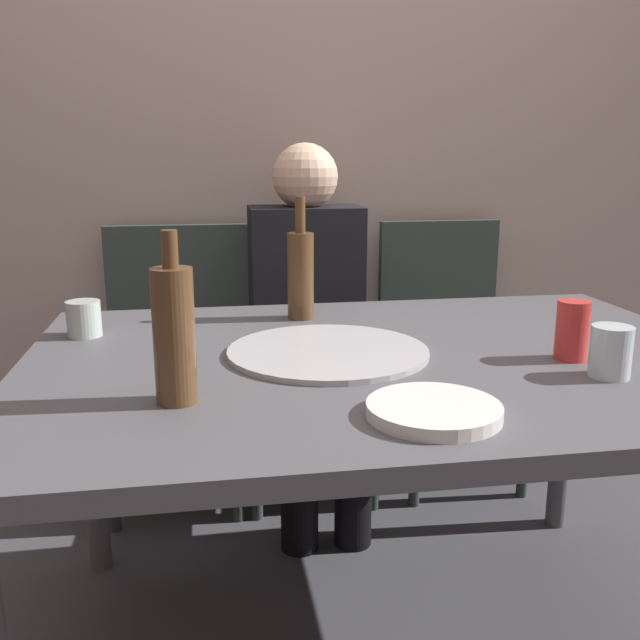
{
  "coord_description": "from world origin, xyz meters",
  "views": [
    {
      "loc": [
        -0.37,
        -1.35,
        1.13
      ],
      "look_at": [
        -0.12,
        0.12,
        0.78
      ],
      "focal_mm": 38.75,
      "sensor_mm": 36.0,
      "label": 1
    }
  ],
  "objects_px": {
    "wine_bottle": "(301,273)",
    "plate_stack": "(434,410)",
    "tumbler_near": "(84,319)",
    "tumbler_far": "(611,352)",
    "guest_in_sweater": "(310,312)",
    "chair_right": "(447,333)",
    "soda_can": "(572,330)",
    "dining_table": "(385,385)",
    "beer_bottle": "(174,333)",
    "chair_middle": "(303,339)",
    "chair_left": "(173,345)",
    "pizza_tray": "(328,351)"
  },
  "relations": [
    {
      "from": "wine_bottle",
      "to": "plate_stack",
      "type": "bearing_deg",
      "value": -80.85
    },
    {
      "from": "tumbler_near",
      "to": "tumbler_far",
      "type": "distance_m",
      "value": 1.13
    },
    {
      "from": "tumbler_far",
      "to": "guest_in_sweater",
      "type": "distance_m",
      "value": 1.08
    },
    {
      "from": "chair_right",
      "to": "guest_in_sweater",
      "type": "bearing_deg",
      "value": 16.28
    },
    {
      "from": "soda_can",
      "to": "guest_in_sweater",
      "type": "relative_size",
      "value": 0.1
    },
    {
      "from": "dining_table",
      "to": "tumbler_near",
      "type": "xyz_separation_m",
      "value": [
        -0.65,
        0.26,
        0.11
      ]
    },
    {
      "from": "wine_bottle",
      "to": "beer_bottle",
      "type": "bearing_deg",
      "value": -117.06
    },
    {
      "from": "beer_bottle",
      "to": "plate_stack",
      "type": "distance_m",
      "value": 0.44
    },
    {
      "from": "tumbler_far",
      "to": "soda_can",
      "type": "distance_m",
      "value": 0.12
    },
    {
      "from": "guest_in_sweater",
      "to": "tumbler_far",
      "type": "bearing_deg",
      "value": 112.98
    },
    {
      "from": "beer_bottle",
      "to": "chair_middle",
      "type": "distance_m",
      "value": 1.25
    },
    {
      "from": "tumbler_near",
      "to": "plate_stack",
      "type": "distance_m",
      "value": 0.88
    },
    {
      "from": "tumbler_far",
      "to": "chair_left",
      "type": "height_order",
      "value": "chair_left"
    },
    {
      "from": "beer_bottle",
      "to": "soda_can",
      "type": "distance_m",
      "value": 0.8
    },
    {
      "from": "wine_bottle",
      "to": "guest_in_sweater",
      "type": "xyz_separation_m",
      "value": [
        0.09,
        0.42,
        -0.2
      ]
    },
    {
      "from": "plate_stack",
      "to": "wine_bottle",
      "type": "bearing_deg",
      "value": 99.15
    },
    {
      "from": "tumbler_near",
      "to": "soda_can",
      "type": "bearing_deg",
      "value": -19.38
    },
    {
      "from": "plate_stack",
      "to": "chair_right",
      "type": "height_order",
      "value": "chair_right"
    },
    {
      "from": "chair_left",
      "to": "pizza_tray",
      "type": "bearing_deg",
      "value": 111.84
    },
    {
      "from": "wine_bottle",
      "to": "soda_can",
      "type": "xyz_separation_m",
      "value": [
        0.49,
        -0.45,
        -0.06
      ]
    },
    {
      "from": "chair_middle",
      "to": "guest_in_sweater",
      "type": "height_order",
      "value": "guest_in_sweater"
    },
    {
      "from": "dining_table",
      "to": "chair_middle",
      "type": "height_order",
      "value": "chair_middle"
    },
    {
      "from": "soda_can",
      "to": "plate_stack",
      "type": "height_order",
      "value": "soda_can"
    },
    {
      "from": "pizza_tray",
      "to": "tumbler_far",
      "type": "xyz_separation_m",
      "value": [
        0.5,
        -0.24,
        0.04
      ]
    },
    {
      "from": "plate_stack",
      "to": "chair_left",
      "type": "relative_size",
      "value": 0.24
    },
    {
      "from": "plate_stack",
      "to": "chair_middle",
      "type": "xyz_separation_m",
      "value": [
        -0.03,
        1.28,
        -0.22
      ]
    },
    {
      "from": "guest_in_sweater",
      "to": "wine_bottle",
      "type": "bearing_deg",
      "value": 78.24
    },
    {
      "from": "beer_bottle",
      "to": "plate_stack",
      "type": "xyz_separation_m",
      "value": [
        0.41,
        -0.14,
        -0.11
      ]
    },
    {
      "from": "pizza_tray",
      "to": "chair_right",
      "type": "xyz_separation_m",
      "value": [
        0.6,
        0.9,
        -0.22
      ]
    },
    {
      "from": "chair_left",
      "to": "chair_right",
      "type": "xyz_separation_m",
      "value": [
        0.96,
        0.0,
        0.0
      ]
    },
    {
      "from": "tumbler_near",
      "to": "soda_can",
      "type": "relative_size",
      "value": 0.68
    },
    {
      "from": "beer_bottle",
      "to": "tumbler_far",
      "type": "distance_m",
      "value": 0.8
    },
    {
      "from": "chair_middle",
      "to": "wine_bottle",
      "type": "bearing_deg",
      "value": 81.3
    },
    {
      "from": "tumbler_near",
      "to": "chair_right",
      "type": "relative_size",
      "value": 0.09
    },
    {
      "from": "chair_middle",
      "to": "tumbler_near",
      "type": "bearing_deg",
      "value": 47.81
    },
    {
      "from": "tumbler_far",
      "to": "guest_in_sweater",
      "type": "xyz_separation_m",
      "value": [
        -0.42,
        0.99,
        -0.13
      ]
    },
    {
      "from": "chair_left",
      "to": "soda_can",
      "type": "bearing_deg",
      "value": 129.62
    },
    {
      "from": "chair_left",
      "to": "guest_in_sweater",
      "type": "xyz_separation_m",
      "value": [
        0.44,
        -0.15,
        0.13
      ]
    },
    {
      "from": "pizza_tray",
      "to": "beer_bottle",
      "type": "relative_size",
      "value": 1.45
    },
    {
      "from": "beer_bottle",
      "to": "chair_right",
      "type": "height_order",
      "value": "beer_bottle"
    },
    {
      "from": "soda_can",
      "to": "tumbler_near",
      "type": "bearing_deg",
      "value": 160.62
    },
    {
      "from": "plate_stack",
      "to": "chair_left",
      "type": "height_order",
      "value": "chair_left"
    },
    {
      "from": "dining_table",
      "to": "chair_left",
      "type": "bearing_deg",
      "value": 117.56
    },
    {
      "from": "chair_left",
      "to": "guest_in_sweater",
      "type": "relative_size",
      "value": 0.77
    },
    {
      "from": "chair_middle",
      "to": "chair_right",
      "type": "distance_m",
      "value": 0.52
    },
    {
      "from": "pizza_tray",
      "to": "plate_stack",
      "type": "xyz_separation_m",
      "value": [
        0.1,
        -0.38,
        0.01
      ]
    },
    {
      "from": "tumbler_far",
      "to": "chair_right",
      "type": "xyz_separation_m",
      "value": [
        0.1,
        1.14,
        -0.26
      ]
    },
    {
      "from": "tumbler_near",
      "to": "pizza_tray",
      "type": "bearing_deg",
      "value": -24.32
    },
    {
      "from": "wine_bottle",
      "to": "dining_table",
      "type": "bearing_deg",
      "value": -69.71
    },
    {
      "from": "chair_middle",
      "to": "guest_in_sweater",
      "type": "bearing_deg",
      "value": 90.0
    }
  ]
}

